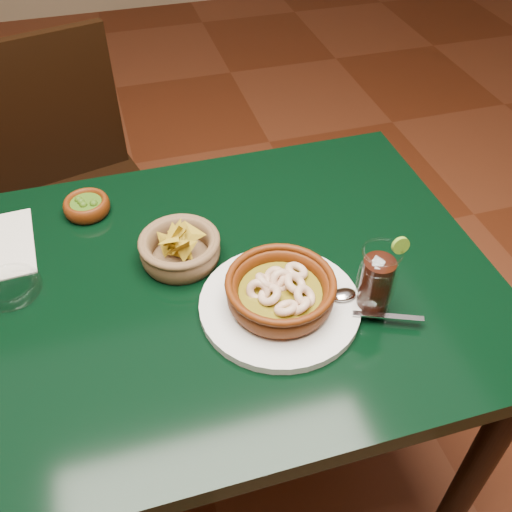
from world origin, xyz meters
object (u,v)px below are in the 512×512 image
object	(u,v)px
chip_basket	(180,248)
dining_table	(187,319)
dining_chair	(76,189)
shrimp_plate	(281,295)
cola_drink	(376,281)

from	to	relation	value
chip_basket	dining_table	bearing A→B (deg)	-99.02
dining_chair	chip_basket	world-z (taller)	dining_chair
shrimp_plate	dining_chair	bearing A→B (deg)	114.52
dining_table	cola_drink	world-z (taller)	cola_drink
dining_table	cola_drink	bearing A→B (deg)	-25.15
dining_table	cola_drink	size ratio (longest dim) A/B	7.34
shrimp_plate	cola_drink	size ratio (longest dim) A/B	2.32
dining_chair	cola_drink	bearing A→B (deg)	-58.32
dining_table	dining_chair	distance (m)	0.75
shrimp_plate	cola_drink	bearing A→B (deg)	-16.28
dining_chair	chip_basket	bearing A→B (deg)	-70.85
dining_chair	cola_drink	size ratio (longest dim) A/B	5.68
dining_table	shrimp_plate	distance (m)	0.23
dining_table	chip_basket	world-z (taller)	chip_basket
dining_chair	chip_basket	size ratio (longest dim) A/B	4.84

